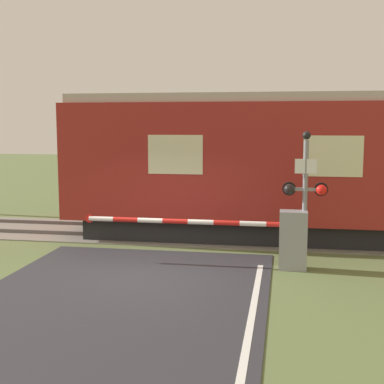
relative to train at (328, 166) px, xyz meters
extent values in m
plane|color=#5B6B3D|center=(-4.12, -4.07, -2.03)|extent=(80.00, 80.00, 0.00)
cube|color=slate|center=(-4.12, 0.00, -2.02)|extent=(36.00, 3.20, 0.03)
cube|color=#595451|center=(-4.12, -0.72, -1.95)|extent=(36.00, 0.08, 0.10)
cube|color=#595451|center=(-4.12, 0.72, -1.95)|extent=(36.00, 0.08, 0.10)
cube|color=black|center=(0.00, 0.00, -1.73)|extent=(13.13, 2.50, 0.60)
cube|color=maroon|center=(0.00, 0.00, 0.13)|extent=(14.27, 2.94, 3.13)
cube|color=#ADA89E|center=(0.00, 0.00, 1.82)|extent=(13.99, 2.71, 0.24)
cube|color=beige|center=(0.00, -1.48, 0.37)|extent=(1.43, 0.02, 1.00)
cube|color=beige|center=(-3.92, -1.48, 0.37)|extent=(1.43, 0.02, 1.00)
cube|color=gray|center=(-0.94, -3.17, -1.38)|extent=(0.60, 0.44, 1.30)
cylinder|color=gray|center=(-0.94, -3.17, -1.04)|extent=(0.16, 0.16, 0.18)
cylinder|color=red|center=(-1.23, -3.17, -1.04)|extent=(0.59, 0.11, 0.11)
cylinder|color=white|center=(-1.82, -3.17, -1.04)|extent=(0.59, 0.11, 0.11)
cylinder|color=red|center=(-2.41, -3.17, -1.04)|extent=(0.59, 0.11, 0.11)
cylinder|color=white|center=(-2.99, -3.17, -1.04)|extent=(0.59, 0.11, 0.11)
cylinder|color=red|center=(-3.58, -3.17, -1.04)|extent=(0.59, 0.11, 0.11)
cylinder|color=white|center=(-4.17, -3.17, -1.04)|extent=(0.59, 0.11, 0.11)
cylinder|color=red|center=(-4.75, -3.17, -1.04)|extent=(0.59, 0.11, 0.11)
cylinder|color=white|center=(-5.34, -3.17, -1.04)|extent=(0.59, 0.11, 0.11)
cylinder|color=red|center=(-5.63, -3.17, -1.04)|extent=(0.20, 0.02, 0.20)
cylinder|color=gray|center=(-0.70, -3.00, -0.61)|extent=(0.11, 0.11, 2.84)
cube|color=gray|center=(-0.70, -3.00, -0.27)|extent=(0.81, 0.07, 0.07)
sphere|color=black|center=(-1.05, -3.05, -0.27)|extent=(0.24, 0.24, 0.24)
sphere|color=red|center=(-0.35, -3.05, -0.27)|extent=(0.24, 0.24, 0.24)
cylinder|color=black|center=(-1.05, -2.94, -0.27)|extent=(0.30, 0.06, 0.30)
cylinder|color=black|center=(-0.35, -2.94, -0.27)|extent=(0.30, 0.06, 0.30)
cube|color=white|center=(-0.70, -3.04, 0.24)|extent=(0.47, 0.02, 0.32)
sphere|color=black|center=(-0.70, -3.00, 0.91)|extent=(0.18, 0.18, 0.18)
camera|label=1|loc=(-1.15, -14.88, 1.19)|focal=50.00mm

